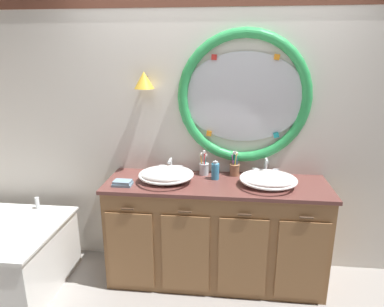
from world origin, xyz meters
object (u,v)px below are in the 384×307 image
object	(u,v)px
soap_dispenser	(215,171)
folded_hand_towel	(123,183)
toothbrush_holder_right	(235,169)
sink_basin_left	(166,175)
sink_basin_right	(268,179)
toothbrush_holder_left	(204,168)

from	to	relation	value
soap_dispenser	folded_hand_towel	distance (m)	0.77
toothbrush_holder_right	folded_hand_towel	world-z (taller)	toothbrush_holder_right
toothbrush_holder_right	folded_hand_towel	bearing A→B (deg)	-159.16
soap_dispenser	sink_basin_left	bearing A→B (deg)	-164.55
sink_basin_left	sink_basin_right	world-z (taller)	sink_basin_left
toothbrush_holder_right	soap_dispenser	size ratio (longest dim) A/B	1.35
sink_basin_right	toothbrush_holder_left	size ratio (longest dim) A/B	2.06
sink_basin_left	soap_dispenser	distance (m)	0.41
sink_basin_left	soap_dispenser	xyz separation A→B (m)	(0.40, 0.11, 0.01)
sink_basin_left	soap_dispenser	size ratio (longest dim) A/B	2.76
sink_basin_right	toothbrush_holder_right	size ratio (longest dim) A/B	2.05
toothbrush_holder_left	folded_hand_towel	xyz separation A→B (m)	(-0.63, -0.33, -0.04)
sink_basin_right	soap_dispenser	bearing A→B (deg)	165.54
sink_basin_left	toothbrush_holder_right	size ratio (longest dim) A/B	2.04
sink_basin_left	folded_hand_towel	distance (m)	0.36
sink_basin_right	toothbrush_holder_right	bearing A→B (deg)	140.05
sink_basin_left	sink_basin_right	distance (m)	0.83
soap_dispenser	toothbrush_holder_left	bearing A→B (deg)	135.39
sink_basin_right	folded_hand_towel	world-z (taller)	sink_basin_right
sink_basin_left	soap_dispenser	world-z (taller)	soap_dispenser
sink_basin_right	folded_hand_towel	distance (m)	1.17
sink_basin_left	toothbrush_holder_right	bearing A→B (deg)	21.58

